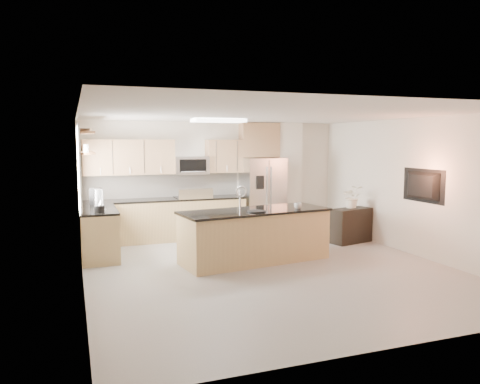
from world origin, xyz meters
name	(u,v)px	position (x,y,z in m)	size (l,w,h in m)	color
floor	(269,269)	(0.00, 0.00, 0.00)	(6.50, 6.50, 0.00)	#9C9894
ceiling	(271,115)	(0.00, 0.00, 2.60)	(6.00, 6.50, 0.02)	silver
wall_back	(214,179)	(0.00, 3.25, 1.30)	(6.00, 0.02, 2.60)	silver
wall_front	(397,226)	(0.00, -3.25, 1.30)	(6.00, 0.02, 2.60)	silver
wall_left	(81,201)	(-3.00, 0.00, 1.30)	(0.02, 6.50, 2.60)	silver
wall_right	(416,187)	(3.00, 0.00, 1.30)	(0.02, 6.50, 2.60)	silver
back_counter	(165,219)	(-1.23, 2.93, 0.47)	(3.55, 0.66, 1.44)	tan
left_counter	(99,233)	(-2.67, 1.85, 0.46)	(0.66, 1.50, 0.92)	tan
range	(193,217)	(-0.60, 2.92, 0.47)	(0.76, 0.64, 1.14)	black
upper_cabinets	(159,157)	(-1.30, 3.09, 1.83)	(3.50, 0.33, 0.75)	tan
microwave	(191,165)	(-0.60, 3.04, 1.63)	(0.76, 0.40, 0.40)	silver
refrigerator	(262,196)	(1.06, 2.87, 0.89)	(0.92, 0.78, 1.78)	silver
partition_column	(288,177)	(1.82, 3.10, 1.30)	(0.60, 0.30, 2.60)	silver
window	(79,170)	(-2.98, 1.85, 1.65)	(0.04, 1.15, 1.65)	white
shelf_lower	(86,153)	(-2.85, 1.95, 1.95)	(0.30, 1.20, 0.04)	brown
shelf_upper	(85,133)	(-2.85, 1.95, 2.32)	(0.30, 1.20, 0.04)	brown
ceiling_fixture	(218,121)	(-0.40, 1.60, 2.56)	(1.00, 0.50, 0.06)	white
island	(255,235)	(-0.04, 0.59, 0.47)	(2.82, 1.33, 1.36)	tan
credenza	(351,225)	(2.48, 1.35, 0.37)	(0.92, 0.39, 0.74)	black
cup	(298,206)	(0.75, 0.45, 0.99)	(0.14, 0.14, 0.11)	silver
platter	(256,211)	(-0.10, 0.37, 0.95)	(0.34, 0.34, 0.02)	black
blender	(99,203)	(-2.68, 1.31, 1.10)	(0.18, 0.18, 0.41)	black
kettle	(101,204)	(-2.62, 1.69, 1.02)	(0.18, 0.18, 0.23)	silver
coffee_maker	(96,198)	(-2.69, 2.14, 1.09)	(0.24, 0.27, 0.36)	black
bowl	(84,130)	(-2.85, 2.32, 2.39)	(0.39, 0.39, 0.09)	silver
flower_vase	(352,191)	(2.53, 1.40, 1.10)	(0.66, 0.57, 0.73)	white
television	(420,186)	(2.91, -0.20, 1.35)	(1.08, 0.14, 0.62)	black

